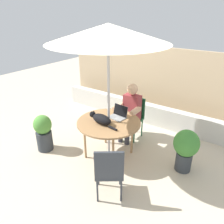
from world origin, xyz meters
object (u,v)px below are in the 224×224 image
Objects in this scene: patio_table at (109,124)px; potted_plant_by_chair at (44,132)px; laptop at (119,114)px; potted_plant_near_fence at (186,147)px; chair_empty at (109,170)px; person_seated at (130,110)px; patio_umbrella at (108,34)px; cat at (101,119)px; chair_occupied at (134,114)px.

potted_plant_by_chair reaches higher than patio_table.
potted_plant_near_fence is at bearing 6.49° from laptop.
chair_empty is 2.68× the size of laptop.
chair_empty is at bearing -62.67° from laptop.
person_seated is at bearing 94.92° from laptop.
chair_empty is 1.72m from person_seated.
potted_plant_near_fence is (0.68, 1.24, -0.06)m from chair_empty.
patio_umbrella reaches higher than cat.
patio_umbrella reaches higher than laptop.
patio_umbrella is 1.93m from chair_occupied.
laptop is 0.42× the size of potted_plant_near_fence.
potted_plant_near_fence is 1.04× the size of potted_plant_by_chair.
patio_umbrella reaches higher than chair_empty.
cat is at bearing -95.30° from person_seated.
chair_occupied is 0.71m from laptop.
chair_empty reaches higher than patio_table.
potted_plant_near_fence is 2.63m from potted_plant_by_chair.
patio_umbrella is at bearing -162.83° from potted_plant_near_fence.
patio_table is at bearing -90.00° from person_seated.
patio_umbrella is 2.00m from chair_empty.
chair_occupied is 0.72× the size of person_seated.
chair_occupied reaches higher than potted_plant_by_chair.
cat is at bearing 21.87° from potted_plant_by_chair.
laptop is at bearing 72.14° from cat.
patio_umbrella is at bearing 25.84° from potted_plant_by_chair.
person_seated is 0.89m from cat.
person_seated is at bearing 84.70° from cat.
person_seated is (0.00, 0.75, -1.53)m from patio_umbrella.
cat reaches higher than chair_occupied.
cat is (-0.12, -0.39, 0.02)m from laptop.
chair_occupied is 1.87m from potted_plant_by_chair.
person_seated is 1.77m from potted_plant_by_chair.
person_seated is at bearing 164.73° from potted_plant_near_fence.
cat is at bearing -94.50° from chair_occupied.
patio_table is at bearing 0.00° from patio_umbrella.
patio_umbrella reaches higher than potted_plant_by_chair.
person_seated reaches higher than patio_table.
cat is 0.88× the size of potted_plant_by_chair.
chair_occupied reaches higher than potted_plant_near_fence.
person_seated is at bearing 48.62° from potted_plant_by_chair.
laptop reaches higher than chair_occupied.
cat is at bearing -158.99° from potted_plant_near_fence.
laptop reaches higher than patio_table.
chair_empty is at bearing -45.87° from cat.
laptop is (0.04, 0.26, 0.11)m from patio_table.
chair_occupied is at bearing 51.80° from potted_plant_by_chair.
person_seated is at bearing -90.00° from chair_occupied.
person_seated is 1.58× the size of potted_plant_near_fence.
patio_table is 0.28m from laptop.
chair_empty is (0.61, -0.84, -1.71)m from patio_umbrella.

